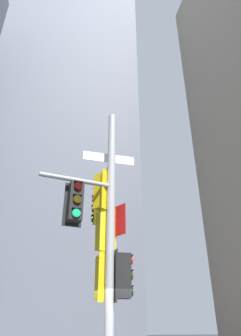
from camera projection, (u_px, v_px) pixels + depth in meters
name	position (u px, v px, depth m)	size (l,w,h in m)	color
building_mid_block	(56.00, 124.00, 38.04)	(17.18, 17.18, 49.07)	slate
signal_pole_assembly	(104.00, 226.00, 7.87)	(2.63, 3.04, 7.42)	#B2B2B5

